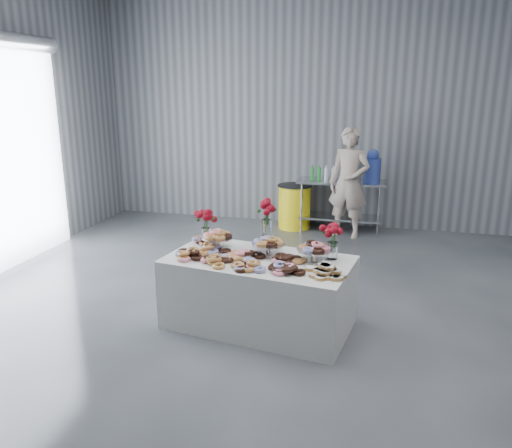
{
  "coord_description": "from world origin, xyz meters",
  "views": [
    {
      "loc": [
        1.05,
        -4.46,
        2.5
      ],
      "look_at": [
        -0.26,
        0.74,
        0.99
      ],
      "focal_mm": 35.0,
      "sensor_mm": 36.0,
      "label": 1
    }
  ],
  "objects_px": {
    "prep_table": "(341,196)",
    "trash_barrel": "(294,206)",
    "display_table": "(259,292)",
    "person": "(349,183)",
    "water_jug": "(372,167)"
  },
  "relations": [
    {
      "from": "water_jug",
      "to": "display_table",
      "type": "bearing_deg",
      "value": -105.1
    },
    {
      "from": "display_table",
      "to": "person",
      "type": "height_order",
      "value": "person"
    },
    {
      "from": "prep_table",
      "to": "trash_barrel",
      "type": "relative_size",
      "value": 1.92
    },
    {
      "from": "display_table",
      "to": "person",
      "type": "distance_m",
      "value": 3.62
    },
    {
      "from": "water_jug",
      "to": "trash_barrel",
      "type": "xyz_separation_m",
      "value": [
        -1.31,
        0.0,
        -0.76
      ]
    },
    {
      "from": "display_table",
      "to": "prep_table",
      "type": "bearing_deg",
      "value": 82.09
    },
    {
      "from": "prep_table",
      "to": "trash_barrel",
      "type": "height_order",
      "value": "prep_table"
    },
    {
      "from": "display_table",
      "to": "trash_barrel",
      "type": "height_order",
      "value": "trash_barrel"
    },
    {
      "from": "trash_barrel",
      "to": "prep_table",
      "type": "bearing_deg",
      "value": 0.0
    },
    {
      "from": "water_jug",
      "to": "person",
      "type": "bearing_deg",
      "value": -140.1
    },
    {
      "from": "display_table",
      "to": "person",
      "type": "xyz_separation_m",
      "value": [
        0.67,
        3.52,
        0.54
      ]
    },
    {
      "from": "prep_table",
      "to": "trash_barrel",
      "type": "xyz_separation_m",
      "value": [
        -0.81,
        0.0,
        -0.23
      ]
    },
    {
      "from": "display_table",
      "to": "trash_barrel",
      "type": "distance_m",
      "value": 3.83
    },
    {
      "from": "trash_barrel",
      "to": "person",
      "type": "bearing_deg",
      "value": -17.43
    },
    {
      "from": "display_table",
      "to": "prep_table",
      "type": "height_order",
      "value": "prep_table"
    }
  ]
}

